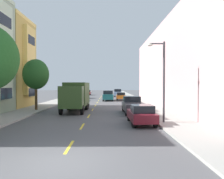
{
  "coord_description": "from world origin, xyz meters",
  "views": [
    {
      "loc": [
        1.88,
        -8.05,
        2.98
      ],
      "look_at": [
        2.4,
        22.23,
        2.31
      ],
      "focal_mm": 33.68,
      "sensor_mm": 36.0,
      "label": 1
    }
  ],
  "objects_px": {
    "parked_hatchback_burgundy": "(141,114)",
    "parked_pickup_charcoal": "(133,105)",
    "parked_suv_sky": "(118,93)",
    "parked_suv_silver": "(81,94)",
    "street_lamp": "(162,75)",
    "moving_teal_sedan": "(108,95)",
    "parked_wagon_champagne": "(76,97)",
    "parked_hatchback_orange": "(121,96)",
    "parked_hatchback_red": "(88,92)",
    "street_tree_second": "(36,74)",
    "delivery_box_truck": "(76,95)"
  },
  "relations": [
    {
      "from": "street_lamp",
      "to": "delivery_box_truck",
      "type": "height_order",
      "value": "street_lamp"
    },
    {
      "from": "parked_pickup_charcoal",
      "to": "parked_hatchback_red",
      "type": "bearing_deg",
      "value": 102.44
    },
    {
      "from": "street_tree_second",
      "to": "parked_suv_sky",
      "type": "xyz_separation_m",
      "value": [
        10.64,
        29.56,
        -3.19
      ]
    },
    {
      "from": "parked_pickup_charcoal",
      "to": "moving_teal_sedan",
      "type": "relative_size",
      "value": 1.11
    },
    {
      "from": "street_lamp",
      "to": "moving_teal_sedan",
      "type": "bearing_deg",
      "value": 99.89
    },
    {
      "from": "parked_suv_silver",
      "to": "moving_teal_sedan",
      "type": "distance_m",
      "value": 9.27
    },
    {
      "from": "parked_suv_silver",
      "to": "parked_pickup_charcoal",
      "type": "xyz_separation_m",
      "value": [
        8.71,
        -24.59,
        -0.16
      ]
    },
    {
      "from": "street_lamp",
      "to": "parked_hatchback_red",
      "type": "xyz_separation_m",
      "value": [
        -10.15,
        45.57,
        -2.97
      ]
    },
    {
      "from": "parked_wagon_champagne",
      "to": "moving_teal_sedan",
      "type": "relative_size",
      "value": 0.99
    },
    {
      "from": "street_tree_second",
      "to": "street_lamp",
      "type": "relative_size",
      "value": 0.95
    },
    {
      "from": "parked_wagon_champagne",
      "to": "parked_suv_silver",
      "type": "xyz_separation_m",
      "value": [
        -0.03,
        7.27,
        0.18
      ]
    },
    {
      "from": "delivery_box_truck",
      "to": "street_lamp",
      "type": "bearing_deg",
      "value": -45.84
    },
    {
      "from": "parked_hatchback_burgundy",
      "to": "parked_hatchback_orange",
      "type": "distance_m",
      "value": 25.63
    },
    {
      "from": "street_lamp",
      "to": "parked_hatchback_orange",
      "type": "bearing_deg",
      "value": 93.6
    },
    {
      "from": "parked_hatchback_burgundy",
      "to": "parked_pickup_charcoal",
      "type": "bearing_deg",
      "value": 89.05
    },
    {
      "from": "delivery_box_truck",
      "to": "parked_suv_sky",
      "type": "relative_size",
      "value": 1.48
    },
    {
      "from": "parked_suv_silver",
      "to": "moving_teal_sedan",
      "type": "xyz_separation_m",
      "value": [
        6.04,
        -7.02,
        0.0
      ]
    },
    {
      "from": "delivery_box_truck",
      "to": "parked_hatchback_orange",
      "type": "height_order",
      "value": "delivery_box_truck"
    },
    {
      "from": "parked_suv_sky",
      "to": "parked_hatchback_burgundy",
      "type": "height_order",
      "value": "parked_suv_sky"
    },
    {
      "from": "street_lamp",
      "to": "parked_wagon_champagne",
      "type": "relative_size",
      "value": 1.29
    },
    {
      "from": "street_tree_second",
      "to": "parked_suv_sky",
      "type": "distance_m",
      "value": 31.58
    },
    {
      "from": "parked_hatchback_red",
      "to": "parked_hatchback_burgundy",
      "type": "bearing_deg",
      "value": -79.36
    },
    {
      "from": "parked_wagon_champagne",
      "to": "parked_suv_silver",
      "type": "bearing_deg",
      "value": 90.23
    },
    {
      "from": "parked_suv_silver",
      "to": "delivery_box_truck",
      "type": "bearing_deg",
      "value": -83.88
    },
    {
      "from": "street_tree_second",
      "to": "moving_teal_sedan",
      "type": "xyz_separation_m",
      "value": [
        8.2,
        15.46,
        -3.19
      ]
    },
    {
      "from": "street_tree_second",
      "to": "parked_hatchback_orange",
      "type": "distance_m",
      "value": 20.59
    },
    {
      "from": "street_lamp",
      "to": "parked_wagon_champagne",
      "type": "bearing_deg",
      "value": 113.38
    },
    {
      "from": "street_lamp",
      "to": "moving_teal_sedan",
      "type": "height_order",
      "value": "street_lamp"
    },
    {
      "from": "street_tree_second",
      "to": "parked_hatchback_burgundy",
      "type": "relative_size",
      "value": 1.43
    },
    {
      "from": "parked_hatchback_burgundy",
      "to": "moving_teal_sedan",
      "type": "xyz_separation_m",
      "value": [
        -2.57,
        23.85,
        0.23
      ]
    },
    {
      "from": "parked_hatchback_burgundy",
      "to": "parked_suv_sky",
      "type": "bearing_deg",
      "value": 90.2
    },
    {
      "from": "parked_suv_silver",
      "to": "parked_wagon_champagne",
      "type": "bearing_deg",
      "value": -89.77
    },
    {
      "from": "parked_hatchback_orange",
      "to": "parked_pickup_charcoal",
      "type": "xyz_separation_m",
      "value": [
        0.14,
        -19.34,
        0.07
      ]
    },
    {
      "from": "parked_hatchback_orange",
      "to": "parked_hatchback_red",
      "type": "bearing_deg",
      "value": 113.07
    },
    {
      "from": "delivery_box_truck",
      "to": "parked_hatchback_red",
      "type": "xyz_separation_m",
      "value": [
        -2.42,
        37.61,
        -1.1
      ]
    },
    {
      "from": "parked_wagon_champagne",
      "to": "parked_suv_silver",
      "type": "distance_m",
      "value": 7.27
    },
    {
      "from": "parked_wagon_champagne",
      "to": "parked_pickup_charcoal",
      "type": "distance_m",
      "value": 19.37
    },
    {
      "from": "parked_hatchback_red",
      "to": "parked_wagon_champagne",
      "type": "relative_size",
      "value": 0.85
    },
    {
      "from": "street_lamp",
      "to": "parked_hatchback_red",
      "type": "bearing_deg",
      "value": 102.56
    },
    {
      "from": "parked_suv_sky",
      "to": "parked_suv_silver",
      "type": "xyz_separation_m",
      "value": [
        -8.48,
        -7.08,
        0.0
      ]
    },
    {
      "from": "parked_hatchback_orange",
      "to": "parked_hatchback_burgundy",
      "type": "bearing_deg",
      "value": -89.91
    },
    {
      "from": "parked_hatchback_orange",
      "to": "moving_teal_sedan",
      "type": "bearing_deg",
      "value": -144.87
    },
    {
      "from": "parked_suv_sky",
      "to": "parked_hatchback_orange",
      "type": "distance_m",
      "value": 12.32
    },
    {
      "from": "delivery_box_truck",
      "to": "parked_suv_silver",
      "type": "relative_size",
      "value": 1.48
    },
    {
      "from": "street_tree_second",
      "to": "street_lamp",
      "type": "height_order",
      "value": "street_lamp"
    },
    {
      "from": "parked_suv_sky",
      "to": "moving_teal_sedan",
      "type": "xyz_separation_m",
      "value": [
        -2.44,
        -14.1,
        0.0
      ]
    },
    {
      "from": "parked_wagon_champagne",
      "to": "moving_teal_sedan",
      "type": "height_order",
      "value": "moving_teal_sedan"
    },
    {
      "from": "delivery_box_truck",
      "to": "parked_hatchback_red",
      "type": "bearing_deg",
      "value": 93.68
    },
    {
      "from": "street_lamp",
      "to": "moving_teal_sedan",
      "type": "distance_m",
      "value": 24.23
    },
    {
      "from": "parked_hatchback_burgundy",
      "to": "moving_teal_sedan",
      "type": "relative_size",
      "value": 0.84
    }
  ]
}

